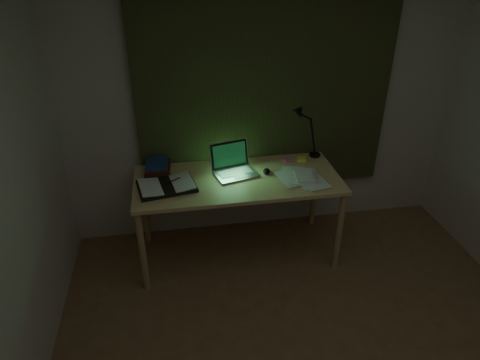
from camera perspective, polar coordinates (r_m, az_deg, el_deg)
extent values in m
cube|color=beige|center=(3.77, 3.29, 10.31)|extent=(3.50, 0.00, 2.50)
cube|color=#292F17|center=(3.68, 3.52, 13.06)|extent=(2.20, 0.06, 2.00)
ellipsoid|color=black|center=(3.59, 3.56, 1.17)|extent=(0.08, 0.11, 0.03)
cube|color=#FFFA35|center=(3.85, 8.20, 2.80)|extent=(0.10, 0.10, 0.02)
cube|color=#FE62BD|center=(3.81, 6.34, 2.66)|extent=(0.09, 0.09, 0.01)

